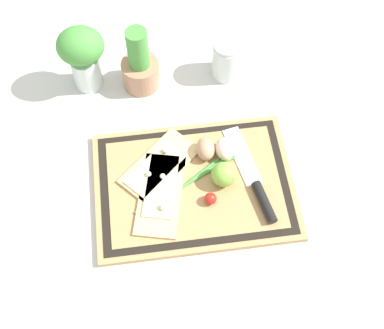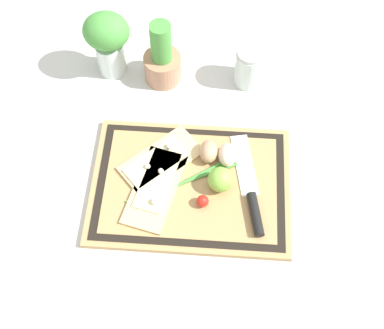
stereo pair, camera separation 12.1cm
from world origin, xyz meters
TOP-DOWN VIEW (x-y plane):
  - ground_plane at (0.00, 0.00)m, footprint 6.00×6.00m
  - cutting_board at (0.00, 0.00)m, footprint 0.45×0.33m
  - pizza_slice_near at (-0.08, -0.02)m, footprint 0.14×0.22m
  - pizza_slice_far at (-0.07, 0.05)m, footprint 0.20×0.20m
  - knife at (0.14, -0.03)m, footprint 0.08×0.26m
  - egg_brown at (0.04, 0.08)m, footprint 0.04×0.06m
  - egg_pink at (0.08, 0.07)m, footprint 0.04×0.06m
  - lime at (0.07, 0.00)m, footprint 0.06×0.06m
  - cherry_tomato_red at (0.03, -0.05)m, footprint 0.03×0.03m
  - scallion_bunch at (-0.02, -0.00)m, footprint 0.24×0.15m
  - herb_pot at (-0.09, 0.32)m, footprint 0.09×0.09m
  - sauce_jar at (0.13, 0.32)m, footprint 0.08×0.08m
  - herb_glass at (-0.23, 0.33)m, footprint 0.11×0.10m

SIDE VIEW (x-z plane):
  - ground_plane at x=0.00m, z-range 0.00..0.00m
  - cutting_board at x=0.00m, z-range 0.00..0.02m
  - scallion_bunch at x=-0.02m, z-range 0.02..0.02m
  - pizza_slice_near at x=-0.08m, z-range 0.01..0.03m
  - pizza_slice_far at x=-0.07m, z-range 0.01..0.03m
  - knife at x=0.14m, z-range 0.01..0.04m
  - cherry_tomato_red at x=0.03m, z-range 0.02..0.04m
  - egg_brown at x=0.04m, z-range 0.02..0.06m
  - egg_pink at x=0.08m, z-range 0.02..0.06m
  - lime at x=0.07m, z-range 0.02..0.07m
  - sauce_jar at x=0.13m, z-range -0.01..0.10m
  - herb_pot at x=-0.09m, z-range -0.03..0.16m
  - herb_glass at x=-0.23m, z-range 0.02..0.20m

